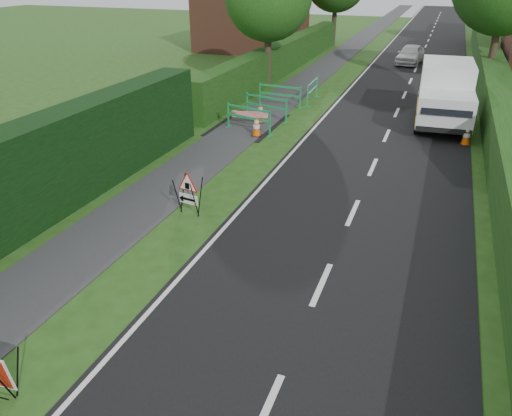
# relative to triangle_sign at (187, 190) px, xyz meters

# --- Properties ---
(ground) EXTENTS (120.00, 120.00, 0.00)m
(ground) POSITION_rel_triangle_sign_xyz_m (1.55, -2.91, -0.70)
(ground) COLOR #244714
(ground) RESTS_ON ground
(road_surface) EXTENTS (6.00, 90.00, 0.02)m
(road_surface) POSITION_rel_triangle_sign_xyz_m (4.05, 32.09, -0.70)
(road_surface) COLOR black
(road_surface) RESTS_ON ground
(footpath) EXTENTS (2.00, 90.00, 0.02)m
(footpath) POSITION_rel_triangle_sign_xyz_m (-1.45, 32.09, -0.70)
(footpath) COLOR #2D2D30
(footpath) RESTS_ON ground
(hedge_west_near) EXTENTS (1.10, 18.00, 2.50)m
(hedge_west_near) POSITION_rel_triangle_sign_xyz_m (-3.45, -2.91, -0.70)
(hedge_west_near) COLOR black
(hedge_west_near) RESTS_ON ground
(hedge_west_far) EXTENTS (1.00, 24.00, 1.80)m
(hedge_west_far) POSITION_rel_triangle_sign_xyz_m (-3.45, 19.09, -0.70)
(hedge_west_far) COLOR #14380F
(hedge_west_far) RESTS_ON ground
(hedge_east) EXTENTS (1.20, 50.00, 1.50)m
(hedge_east) POSITION_rel_triangle_sign_xyz_m (8.05, 13.09, -0.70)
(hedge_east) COLOR #14380F
(hedge_east) RESTS_ON ground
(house_west) EXTENTS (7.50, 7.40, 7.88)m
(house_west) POSITION_rel_triangle_sign_xyz_m (-8.45, 27.09, 2.19)
(house_west) COLOR brown
(house_west) RESTS_ON ground
(triangle_sign) EXTENTS (0.78, 0.78, 1.01)m
(triangle_sign) POSITION_rel_triangle_sign_xyz_m (0.00, 0.00, 0.00)
(triangle_sign) COLOR black
(triangle_sign) RESTS_ON ground
(works_van) EXTENTS (2.27, 5.24, 2.35)m
(works_van) POSITION_rel_triangle_sign_xyz_m (5.91, 11.19, 0.54)
(works_van) COLOR silver
(works_van) RESTS_ON ground
(traffic_cone_0) EXTENTS (0.38, 0.38, 0.79)m
(traffic_cone_0) POSITION_rel_triangle_sign_xyz_m (6.86, 8.52, -0.31)
(traffic_cone_0) COLOR black
(traffic_cone_0) RESTS_ON ground
(traffic_cone_1) EXTENTS (0.38, 0.38, 0.79)m
(traffic_cone_1) POSITION_rel_triangle_sign_xyz_m (6.44, 10.98, -0.31)
(traffic_cone_1) COLOR black
(traffic_cone_1) RESTS_ON ground
(traffic_cone_2) EXTENTS (0.38, 0.38, 0.79)m
(traffic_cone_2) POSITION_rel_triangle_sign_xyz_m (6.87, 13.39, -0.31)
(traffic_cone_2) COLOR black
(traffic_cone_2) RESTS_ON ground
(traffic_cone_3) EXTENTS (0.38, 0.38, 0.79)m
(traffic_cone_3) POSITION_rel_triangle_sign_xyz_m (-0.63, 6.85, -0.31)
(traffic_cone_3) COLOR black
(traffic_cone_3) RESTS_ON ground
(traffic_cone_4) EXTENTS (0.38, 0.38, 0.79)m
(traffic_cone_4) POSITION_rel_triangle_sign_xyz_m (-1.11, 8.62, -0.31)
(traffic_cone_4) COLOR black
(traffic_cone_4) RESTS_ON ground
(ped_barrier_0) EXTENTS (2.08, 0.86, 1.00)m
(ped_barrier_0) POSITION_rel_triangle_sign_xyz_m (-1.12, 7.29, -0.07)
(ped_barrier_0) COLOR #198C48
(ped_barrier_0) RESTS_ON ground
(ped_barrier_1) EXTENTS (2.08, 0.87, 1.00)m
(ped_barrier_1) POSITION_rel_triangle_sign_xyz_m (-1.05, 9.16, -0.07)
(ped_barrier_1) COLOR #198C48
(ped_barrier_1) RESTS_ON ground
(ped_barrier_2) EXTENTS (2.08, 0.52, 1.00)m
(ped_barrier_2) POSITION_rel_triangle_sign_xyz_m (-1.15, 11.34, -0.07)
(ped_barrier_2) COLOR #198C48
(ped_barrier_2) RESTS_ON ground
(ped_barrier_3) EXTENTS (0.41, 2.07, 1.00)m
(ped_barrier_3) POSITION_rel_triangle_sign_xyz_m (0.03, 12.72, -0.07)
(ped_barrier_3) COLOR #198C48
(ped_barrier_3) RESTS_ON ground
(redwhite_plank) EXTENTS (1.48, 0.32, 0.25)m
(redwhite_plank) POSITION_rel_triangle_sign_xyz_m (-1.38, 8.10, -0.70)
(redwhite_plank) COLOR red
(redwhite_plank) RESTS_ON ground
(hatchback_car) EXTENTS (1.79, 3.72, 1.22)m
(hatchback_car) POSITION_rel_triangle_sign_xyz_m (3.50, 24.65, -0.09)
(hatchback_car) COLOR white
(hatchback_car) RESTS_ON ground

